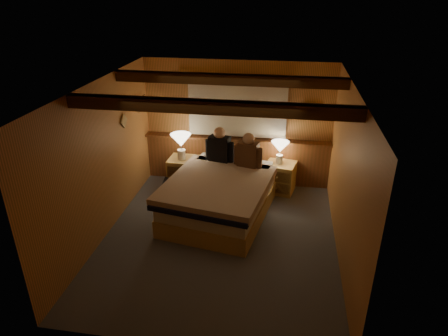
% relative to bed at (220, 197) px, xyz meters
% --- Properties ---
extents(floor, '(4.20, 4.20, 0.00)m').
position_rel_bed_xyz_m(floor, '(0.11, -0.67, -0.37)').
color(floor, '#484C55').
rests_on(floor, ground).
extents(ceiling, '(4.20, 4.20, 0.00)m').
position_rel_bed_xyz_m(ceiling, '(0.11, -0.67, 2.03)').
color(ceiling, '#B88945').
rests_on(ceiling, wall_back).
extents(wall_back, '(3.60, 0.00, 3.60)m').
position_rel_bed_xyz_m(wall_back, '(0.11, 1.43, 0.83)').
color(wall_back, '#D6874D').
rests_on(wall_back, floor).
extents(wall_left, '(0.00, 4.20, 4.20)m').
position_rel_bed_xyz_m(wall_left, '(-1.69, -0.67, 0.83)').
color(wall_left, '#D6874D').
rests_on(wall_left, floor).
extents(wall_right, '(0.00, 4.20, 4.20)m').
position_rel_bed_xyz_m(wall_right, '(1.91, -0.67, 0.83)').
color(wall_right, '#D6874D').
rests_on(wall_right, floor).
extents(wall_front, '(3.60, 0.00, 3.60)m').
position_rel_bed_xyz_m(wall_front, '(0.11, -2.77, 0.83)').
color(wall_front, '#D6874D').
rests_on(wall_front, floor).
extents(wainscot, '(3.60, 0.23, 0.94)m').
position_rel_bed_xyz_m(wainscot, '(0.11, 1.36, 0.12)').
color(wainscot, brown).
rests_on(wainscot, wall_back).
extents(curtain_window, '(2.18, 0.09, 1.11)m').
position_rel_bed_xyz_m(curtain_window, '(0.11, 1.36, 1.16)').
color(curtain_window, '#492D12').
rests_on(curtain_window, wall_back).
extents(ceiling_beams, '(3.60, 1.65, 0.16)m').
position_rel_bed_xyz_m(ceiling_beams, '(0.11, -0.52, 1.94)').
color(ceiling_beams, '#492D12').
rests_on(ceiling_beams, ceiling).
extents(coat_rail, '(0.05, 0.55, 0.24)m').
position_rel_bed_xyz_m(coat_rail, '(-1.61, 0.91, 1.30)').
color(coat_rail, white).
rests_on(coat_rail, wall_left).
extents(framed_print, '(0.30, 0.04, 0.25)m').
position_rel_bed_xyz_m(framed_print, '(1.46, 1.41, 1.18)').
color(framed_print, tan).
rests_on(framed_print, wall_back).
extents(bed, '(1.90, 2.30, 0.70)m').
position_rel_bed_xyz_m(bed, '(0.00, 0.00, 0.00)').
color(bed, tan).
rests_on(bed, floor).
extents(nightstand_left, '(0.57, 0.52, 0.60)m').
position_rel_bed_xyz_m(nightstand_left, '(-0.87, 0.94, -0.06)').
color(nightstand_left, tan).
rests_on(nightstand_left, floor).
extents(nightstand_right, '(0.62, 0.58, 0.58)m').
position_rel_bed_xyz_m(nightstand_right, '(0.99, 1.06, -0.07)').
color(nightstand_right, tan).
rests_on(nightstand_right, floor).
extents(lamp_left, '(0.39, 0.39, 0.51)m').
position_rel_bed_xyz_m(lamp_left, '(-0.88, 0.91, 0.59)').
color(lamp_left, silver).
rests_on(lamp_left, nightstand_left).
extents(lamp_right, '(0.33, 0.33, 0.43)m').
position_rel_bed_xyz_m(lamp_right, '(0.95, 1.06, 0.52)').
color(lamp_right, silver).
rests_on(lamp_right, nightstand_right).
extents(person_left, '(0.54, 0.28, 0.66)m').
position_rel_bed_xyz_m(person_left, '(-0.13, 0.76, 0.60)').
color(person_left, black).
rests_on(person_left, bed).
extents(person_right, '(0.51, 0.29, 0.64)m').
position_rel_bed_xyz_m(person_right, '(0.41, 0.61, 0.59)').
color(person_right, '#4D301F').
rests_on(person_right, bed).
extents(duffel_bag, '(0.52, 0.35, 0.36)m').
position_rel_bed_xyz_m(duffel_bag, '(-0.92, 0.61, -0.21)').
color(duffel_bag, black).
rests_on(duffel_bag, floor).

